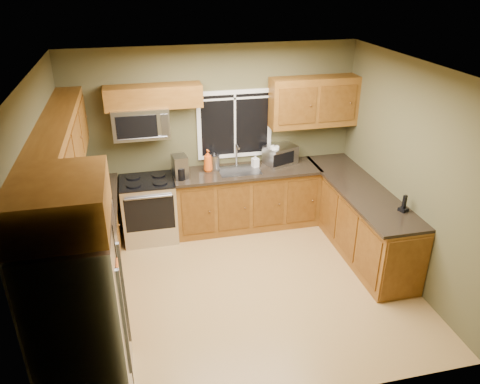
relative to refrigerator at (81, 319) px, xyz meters
name	(u,v)px	position (x,y,z in m)	size (l,w,h in m)	color
floor	(242,286)	(1.74, 1.30, -0.90)	(4.20, 4.20, 0.00)	#A68049
ceiling	(243,70)	(1.74, 1.30, 1.80)	(4.20, 4.20, 0.00)	white
back_wall	(215,139)	(1.74, 3.10, 0.45)	(4.20, 4.20, 0.00)	brown
front_wall	(294,284)	(1.74, -0.50, 0.45)	(4.20, 4.20, 0.00)	brown
left_wall	(48,209)	(-0.36, 1.30, 0.45)	(3.60, 3.60, 0.00)	brown
right_wall	(408,173)	(3.84, 1.30, 0.45)	(3.60, 3.60, 0.00)	brown
window	(235,124)	(2.04, 3.08, 0.65)	(1.12, 0.03, 1.02)	white
base_cabinets_left	(92,253)	(-0.06, 1.78, -0.45)	(0.60, 2.65, 0.90)	brown
countertop_left	(89,220)	(-0.04, 1.78, 0.02)	(0.65, 2.65, 0.04)	black
base_cabinets_back	(246,199)	(2.15, 2.80, -0.45)	(2.17, 0.60, 0.90)	brown
countertop_back	(247,171)	(2.15, 2.78, 0.02)	(2.17, 0.65, 0.04)	black
base_cabinets_peninsula	(358,219)	(3.54, 1.84, -0.45)	(0.60, 2.52, 0.90)	brown
countertop_peninsula	(360,189)	(3.51, 1.85, 0.02)	(0.65, 2.50, 0.04)	black
upper_cabinets_left	(62,147)	(-0.20, 1.78, 0.96)	(0.33, 2.65, 0.72)	brown
upper_cabinets_back_left	(153,96)	(0.89, 2.94, 1.17)	(1.30, 0.33, 0.30)	brown
upper_cabinets_back_right	(314,102)	(3.19, 2.94, 0.96)	(1.30, 0.33, 0.72)	brown
upper_cabinet_over_fridge	(59,203)	(0.00, 0.00, 1.13)	(0.72, 0.90, 0.38)	brown
refrigerator	(81,319)	(0.00, 0.00, 0.00)	(0.74, 0.90, 1.80)	#B7B7BC
range	(149,209)	(0.69, 2.77, -0.43)	(0.76, 0.69, 0.94)	#B7B7BC
microwave	(141,122)	(0.69, 2.91, 0.83)	(0.76, 0.41, 0.42)	#B7B7BC
sink	(239,169)	(2.04, 2.79, 0.05)	(0.60, 0.42, 0.36)	slate
toaster_oven	(280,155)	(2.70, 2.91, 0.18)	(0.54, 0.49, 0.28)	#B7B7BC
coffee_maker	(180,168)	(1.17, 2.73, 0.19)	(0.22, 0.28, 0.32)	slate
kettle	(214,162)	(1.69, 2.90, 0.17)	(0.17, 0.17, 0.28)	#B7B7BC
paper_towel_roll	(274,156)	(2.59, 2.84, 0.19)	(0.16, 0.16, 0.34)	white
soap_bottle_a	(208,161)	(1.59, 2.87, 0.20)	(0.13, 0.13, 0.33)	#E85A15
soap_bottle_b	(255,161)	(2.30, 2.86, 0.14)	(0.09, 0.09, 0.20)	white
soap_bottle_c	(214,161)	(1.71, 3.00, 0.13)	(0.14, 0.14, 0.19)	white
cordless_phone	(404,206)	(3.72, 1.10, 0.10)	(0.12, 0.12, 0.21)	black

